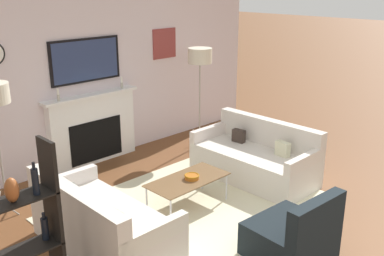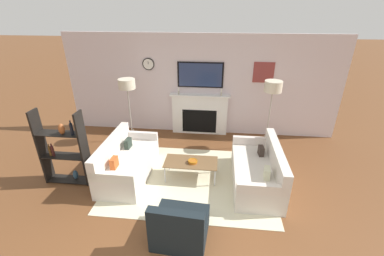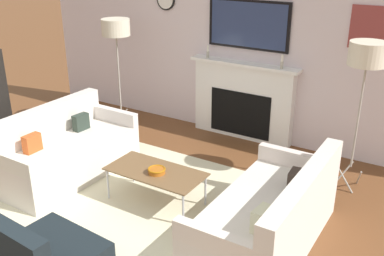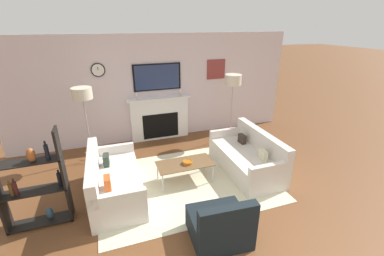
{
  "view_description": "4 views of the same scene",
  "coord_description": "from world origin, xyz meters",
  "px_view_note": "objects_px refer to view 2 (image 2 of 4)",
  "views": [
    {
      "loc": [
        -3.67,
        -1.36,
        2.83
      ],
      "look_at": [
        0.3,
        2.64,
        0.97
      ],
      "focal_mm": 42.0,
      "sensor_mm": 36.0,
      "label": 1
    },
    {
      "loc": [
        0.5,
        -2.02,
        3.27
      ],
      "look_at": [
        -0.03,
        2.89,
        0.94
      ],
      "focal_mm": 24.0,
      "sensor_mm": 36.0,
      "label": 2
    },
    {
      "loc": [
        2.63,
        -1.08,
        2.72
      ],
      "look_at": [
        0.27,
        2.74,
        0.85
      ],
      "focal_mm": 42.0,
      "sensor_mm": 36.0,
      "label": 3
    },
    {
      "loc": [
        -1.31,
        -1.73,
        2.92
      ],
      "look_at": [
        0.2,
        2.58,
        1.05
      ],
      "focal_mm": 24.0,
      "sensor_mm": 36.0,
      "label": 4
    }
  ],
  "objects_px": {
    "decorative_bowl": "(193,161)",
    "floor_lamp_left": "(127,85)",
    "floor_lamp_right": "(273,87)",
    "couch_right": "(258,172)",
    "shelf_unit": "(64,150)",
    "couch_left": "(127,163)",
    "coffee_table": "(191,163)",
    "armchair": "(180,227)"
  },
  "relations": [
    {
      "from": "armchair",
      "to": "coffee_table",
      "type": "distance_m",
      "value": 1.59
    },
    {
      "from": "decorative_bowl",
      "to": "floor_lamp_right",
      "type": "bearing_deg",
      "value": 41.78
    },
    {
      "from": "floor_lamp_left",
      "to": "couch_left",
      "type": "bearing_deg",
      "value": -75.8
    },
    {
      "from": "couch_right",
      "to": "decorative_bowl",
      "type": "bearing_deg",
      "value": 179.22
    },
    {
      "from": "coffee_table",
      "to": "couch_left",
      "type": "bearing_deg",
      "value": -177.87
    },
    {
      "from": "decorative_bowl",
      "to": "couch_right",
      "type": "bearing_deg",
      "value": -0.78
    },
    {
      "from": "couch_left",
      "to": "couch_right",
      "type": "xyz_separation_m",
      "value": [
        2.72,
        -0.0,
        -0.0
      ]
    },
    {
      "from": "couch_right",
      "to": "armchair",
      "type": "xyz_separation_m",
      "value": [
        -1.35,
        -1.54,
        -0.04
      ]
    },
    {
      "from": "decorative_bowl",
      "to": "floor_lamp_left",
      "type": "height_order",
      "value": "floor_lamp_left"
    },
    {
      "from": "decorative_bowl",
      "to": "floor_lamp_left",
      "type": "xyz_separation_m",
      "value": [
        -1.79,
        1.53,
        1.12
      ]
    },
    {
      "from": "shelf_unit",
      "to": "floor_lamp_right",
      "type": "bearing_deg",
      "value": 23.83
    },
    {
      "from": "couch_left",
      "to": "shelf_unit",
      "type": "distance_m",
      "value": 1.23
    },
    {
      "from": "couch_right",
      "to": "decorative_bowl",
      "type": "relative_size",
      "value": 9.29
    },
    {
      "from": "armchair",
      "to": "floor_lamp_left",
      "type": "distance_m",
      "value": 3.78
    },
    {
      "from": "couch_right",
      "to": "shelf_unit",
      "type": "bearing_deg",
      "value": -175.27
    },
    {
      "from": "floor_lamp_right",
      "to": "couch_left",
      "type": "bearing_deg",
      "value": -153.59
    },
    {
      "from": "coffee_table",
      "to": "decorative_bowl",
      "type": "distance_m",
      "value": 0.08
    },
    {
      "from": "couch_right",
      "to": "floor_lamp_right",
      "type": "xyz_separation_m",
      "value": [
        0.39,
        1.54,
        1.3
      ]
    },
    {
      "from": "shelf_unit",
      "to": "coffee_table",
      "type": "bearing_deg",
      "value": 8.5
    },
    {
      "from": "decorative_bowl",
      "to": "floor_lamp_left",
      "type": "distance_m",
      "value": 2.6
    },
    {
      "from": "couch_left",
      "to": "decorative_bowl",
      "type": "distance_m",
      "value": 1.41
    },
    {
      "from": "armchair",
      "to": "coffee_table",
      "type": "bearing_deg",
      "value": 90.42
    },
    {
      "from": "armchair",
      "to": "shelf_unit",
      "type": "xyz_separation_m",
      "value": [
        -2.47,
        1.22,
        0.48
      ]
    },
    {
      "from": "couch_left",
      "to": "floor_lamp_left",
      "type": "distance_m",
      "value": 2.02
    },
    {
      "from": "armchair",
      "to": "decorative_bowl",
      "type": "xyz_separation_m",
      "value": [
        0.03,
        1.56,
        0.18
      ]
    },
    {
      "from": "floor_lamp_left",
      "to": "floor_lamp_right",
      "type": "xyz_separation_m",
      "value": [
        3.5,
        -0.0,
        0.04
      ]
    },
    {
      "from": "armchair",
      "to": "decorative_bowl",
      "type": "bearing_deg",
      "value": 88.9
    },
    {
      "from": "couch_left",
      "to": "shelf_unit",
      "type": "relative_size",
      "value": 1.14
    },
    {
      "from": "couch_right",
      "to": "armchair",
      "type": "distance_m",
      "value": 2.05
    },
    {
      "from": "decorative_bowl",
      "to": "couch_left",
      "type": "bearing_deg",
      "value": -179.3
    },
    {
      "from": "decorative_bowl",
      "to": "floor_lamp_right",
      "type": "height_order",
      "value": "floor_lamp_right"
    },
    {
      "from": "couch_left",
      "to": "floor_lamp_right",
      "type": "height_order",
      "value": "floor_lamp_right"
    },
    {
      "from": "floor_lamp_left",
      "to": "armchair",
      "type": "bearing_deg",
      "value": -60.28
    },
    {
      "from": "coffee_table",
      "to": "couch_right",
      "type": "bearing_deg",
      "value": -2.17
    },
    {
      "from": "couch_right",
      "to": "coffee_table",
      "type": "bearing_deg",
      "value": 177.83
    },
    {
      "from": "coffee_table",
      "to": "floor_lamp_left",
      "type": "relative_size",
      "value": 0.64
    },
    {
      "from": "decorative_bowl",
      "to": "shelf_unit",
      "type": "bearing_deg",
      "value": -172.39
    },
    {
      "from": "couch_left",
      "to": "floor_lamp_right",
      "type": "bearing_deg",
      "value": 26.41
    },
    {
      "from": "couch_right",
      "to": "armchair",
      "type": "relative_size",
      "value": 2.12
    },
    {
      "from": "couch_right",
      "to": "shelf_unit",
      "type": "height_order",
      "value": "shelf_unit"
    },
    {
      "from": "coffee_table",
      "to": "floor_lamp_left",
      "type": "bearing_deg",
      "value": 139.51
    },
    {
      "from": "armchair",
      "to": "decorative_bowl",
      "type": "distance_m",
      "value": 1.57
    }
  ]
}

